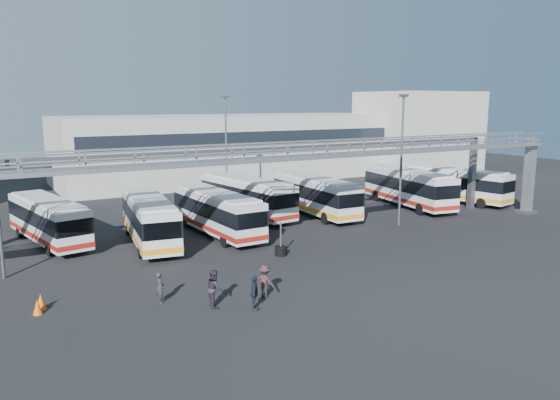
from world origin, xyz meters
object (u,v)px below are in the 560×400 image
bus_4 (217,211)px  bus_9 (455,184)px  bus_2 (48,219)px  pedestrian_d (254,293)px  pedestrian_a (160,288)px  pedestrian_b (214,288)px  bus_6 (315,194)px  bus_8 (408,186)px  pedestrian_c (265,282)px  light_pole_back (226,144)px  cone_right (41,302)px  bus_3 (149,218)px  cone_left (37,307)px  light_pole_mid (402,153)px  bus_5 (247,196)px  tire_stack (281,250)px

bus_4 → bus_9: (25.43, 0.73, 0.03)m
bus_2 → pedestrian_d: bus_2 is taller
pedestrian_a → pedestrian_b: 2.73m
bus_6 → bus_9: (15.25, -1.64, -0.02)m
bus_2 → bus_8: size_ratio=0.90×
bus_4 → pedestrian_c: 13.60m
light_pole_back → pedestrian_b: bearing=-116.0°
pedestrian_b → pedestrian_d: pedestrian_b is taller
bus_9 → cone_right: size_ratio=14.30×
bus_3 → bus_4: (5.02, -0.03, -0.01)m
light_pole_back → bus_8: light_pole_back is taller
bus_9 → pedestrian_c: 31.88m
cone_right → pedestrian_d: bearing=-30.4°
bus_3 → cone_right: bearing=-122.5°
cone_left → bus_4: bearing=36.5°
pedestrian_c → cone_right: pedestrian_c is taller
light_pole_mid → pedestrian_d: (-18.15, -10.09, -4.90)m
bus_3 → cone_right: 12.40m
bus_5 → pedestrian_b: bus_5 is taller
light_pole_back → bus_4: bearing=-118.0°
bus_4 → pedestrian_c: size_ratio=6.38×
bus_5 → cone_right: 22.71m
bus_3 → cone_left: (-8.29, -9.87, -1.44)m
cone_left → cone_right: bearing=69.2°
pedestrian_d → light_pole_back: bearing=5.3°
bus_8 → bus_5: bearing=176.2°
pedestrian_a → cone_right: (-5.13, 1.98, -0.39)m
pedestrian_c → cone_left: 10.62m
bus_2 → pedestrian_d: bearing=-80.2°
bus_6 → pedestrian_c: size_ratio=6.55×
cone_left → cone_right: cone_right is taller
light_pole_mid → bus_9: bearing=23.1°
pedestrian_d → tire_stack: bearing=-10.6°
bus_5 → pedestrian_a: bearing=-135.8°
bus_3 → bus_9: bus_9 is taller
bus_2 → bus_6: size_ratio=0.96×
bus_2 → bus_4: 11.58m
bus_9 → pedestrian_a: (-33.40, -11.99, -1.03)m
bus_8 → pedestrian_b: size_ratio=6.49×
light_pole_mid → cone_right: light_pole_mid is taller
bus_5 → cone_right: (-17.87, -13.93, -1.45)m
bus_4 → pedestrian_a: bearing=-127.3°
bus_8 → pedestrian_b: 29.33m
pedestrian_a → tire_stack: 10.15m
bus_8 → pedestrian_a: (-27.74, -12.45, -1.14)m
bus_4 → bus_9: size_ratio=0.97×
tire_stack → bus_8: bearing=24.0°
cone_left → bus_5: bearing=38.7°
light_pole_back → cone_left: size_ratio=14.53×
bus_4 → bus_8: (19.77, 1.20, 0.14)m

